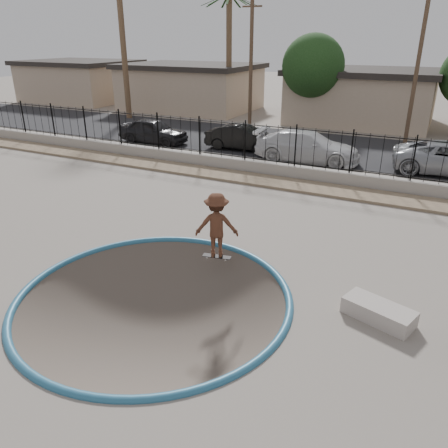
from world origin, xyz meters
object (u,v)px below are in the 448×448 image
car_c (307,146)px  skater (217,228)px  car_b (243,138)px  car_a (153,131)px  concrete_ledge (379,312)px  skateboard (217,256)px

car_c → skater: bearing=-178.7°
car_b → skater: bearing=-162.5°
car_a → car_c: 9.69m
concrete_ledge → car_b: 16.72m
skateboard → car_a: car_a is taller
skater → skateboard: bearing=155.4°
skater → skateboard: 0.92m
skater → concrete_ledge: 4.95m
car_a → car_b: 5.71m
concrete_ledge → car_a: (-15.25, 12.84, 0.57)m
skateboard → car_a: 15.79m
concrete_ledge → car_b: bearing=125.1°
skateboard → car_b: 13.54m
skateboard → concrete_ledge: bearing=-23.4°
skater → concrete_ledge: skater is taller
car_a → car_c: (9.69, 0.00, 0.05)m
skater → skateboard: size_ratio=2.21×
skater → concrete_ledge: (4.78, -1.04, -0.78)m
skater → car_a: 15.78m
car_b → car_c: bearing=-105.0°
car_a → car_c: car_c is taller
car_c → car_a: bearing=87.6°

